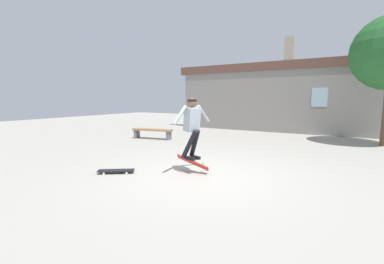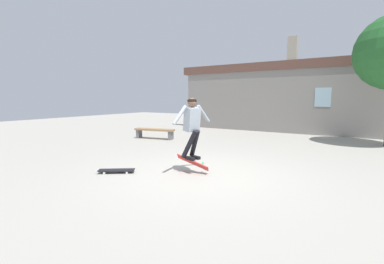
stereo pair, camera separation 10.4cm
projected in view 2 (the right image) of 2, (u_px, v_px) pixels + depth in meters
name	position (u px, v px, depth m)	size (l,w,h in m)	color
ground_plane	(201.00, 175.00, 6.02)	(40.00, 40.00, 0.00)	#A39E93
building_backdrop	(286.00, 95.00, 13.20)	(12.24, 0.52, 4.81)	gray
park_bench	(155.00, 131.00, 11.33)	(1.86, 0.74, 0.45)	#99754C
skater	(192.00, 123.00, 6.02)	(0.48, 1.13, 1.46)	#9EA8B2
skateboard_flipping	(193.00, 162.00, 6.16)	(0.86, 0.29, 0.40)	red
skateboard_resting	(117.00, 170.00, 6.15)	(0.82, 0.66, 0.08)	black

